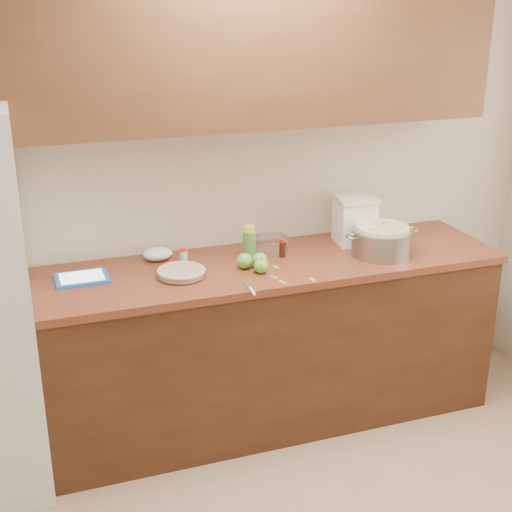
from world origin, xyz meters
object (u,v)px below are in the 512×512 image
object	(u,v)px
colander	(382,241)
flour_canister	(355,219)
tablet	(82,278)
pie	(181,273)

from	to	relation	value
colander	flour_canister	size ratio (longest dim) A/B	1.60
tablet	flour_canister	bearing A→B (deg)	1.56
tablet	pie	bearing A→B (deg)	-14.75
colander	tablet	bearing A→B (deg)	174.05
pie	flour_canister	size ratio (longest dim) A/B	0.93
colander	flour_canister	bearing A→B (deg)	103.49
flour_canister	tablet	xyz separation A→B (m)	(-1.49, -0.06, -0.13)
pie	colander	distance (m)	1.08
flour_canister	tablet	distance (m)	1.50
flour_canister	pie	bearing A→B (deg)	-170.29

